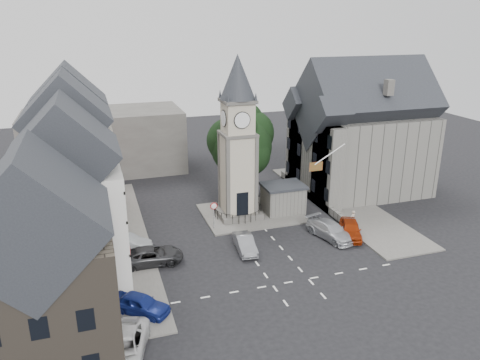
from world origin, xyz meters
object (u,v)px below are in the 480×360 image
object	(u,v)px
stone_shelter	(283,198)
car_east_red	(350,229)
car_west_blue	(140,304)
clock_tower	(238,139)
pedestrian	(353,219)

from	to	relation	value
stone_shelter	car_east_red	distance (m)	8.29
stone_shelter	car_west_blue	distance (m)	21.18
clock_tower	stone_shelter	world-z (taller)	clock_tower
clock_tower	pedestrian	world-z (taller)	clock_tower
clock_tower	car_east_red	distance (m)	13.72
stone_shelter	pedestrian	world-z (taller)	stone_shelter
clock_tower	pedestrian	xyz separation A→B (m)	(9.83, -5.99, -7.28)
car_west_blue	pedestrian	bearing A→B (deg)	-29.39
clock_tower	car_west_blue	bearing A→B (deg)	-129.42
car_west_blue	car_east_red	xyz separation A→B (m)	(20.00, 6.13, 0.05)
car_west_blue	pedestrian	distance (m)	22.78
car_east_red	pedestrian	bearing A→B (deg)	78.28
car_west_blue	pedestrian	size ratio (longest dim) A/B	2.49
car_west_blue	clock_tower	bearing A→B (deg)	0.64
stone_shelter	car_east_red	size ratio (longest dim) A/B	0.96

